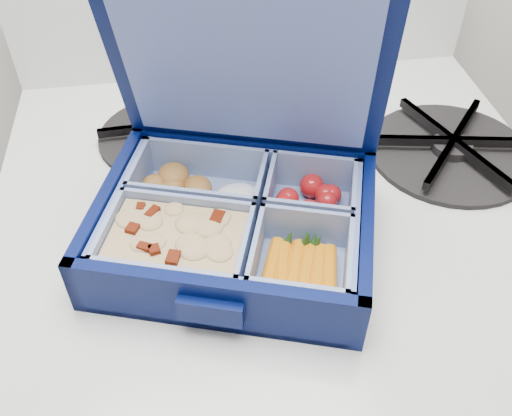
{
  "coord_description": "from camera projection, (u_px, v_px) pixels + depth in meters",
  "views": [
    {
      "loc": [
        -0.09,
        1.24,
        1.29
      ],
      "look_at": [
        -0.04,
        1.62,
        0.92
      ],
      "focal_mm": 40.0,
      "sensor_mm": 36.0,
      "label": 1
    }
  ],
  "objects": [
    {
      "name": "bento_box",
      "position": [
        235.0,
        225.0,
        0.52
      ],
      "size": [
        0.29,
        0.26,
        0.06
      ],
      "primitive_type": null,
      "rotation": [
        0.0,
        0.0,
        -0.32
      ],
      "color": "#020A39",
      "rests_on": "stove"
    },
    {
      "name": "burner_grate_rear",
      "position": [
        167.0,
        131.0,
        0.66
      ],
      "size": [
        0.17,
        0.17,
        0.02
      ],
      "primitive_type": "cylinder",
      "rotation": [
        0.0,
        0.0,
        0.04
      ],
      "color": "black",
      "rests_on": "stove"
    },
    {
      "name": "fork",
      "position": [
        308.0,
        150.0,
        0.65
      ],
      "size": [
        0.15,
        0.13,
        0.01
      ],
      "primitive_type": null,
      "rotation": [
        0.0,
        0.0,
        -0.9
      ],
      "color": "#ACAEBF",
      "rests_on": "stove"
    },
    {
      "name": "burner_grate",
      "position": [
        452.0,
        145.0,
        0.64
      ],
      "size": [
        0.21,
        0.21,
        0.03
      ],
      "primitive_type": "cylinder",
      "rotation": [
        0.0,
        0.0,
        -0.18
      ],
      "color": "black",
      "rests_on": "stove"
    },
    {
      "name": "stove",
      "position": [
        270.0,
        393.0,
        0.91
      ],
      "size": [
        0.59,
        0.59,
        0.88
      ],
      "primitive_type": null,
      "color": "silver",
      "rests_on": "floor"
    }
  ]
}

